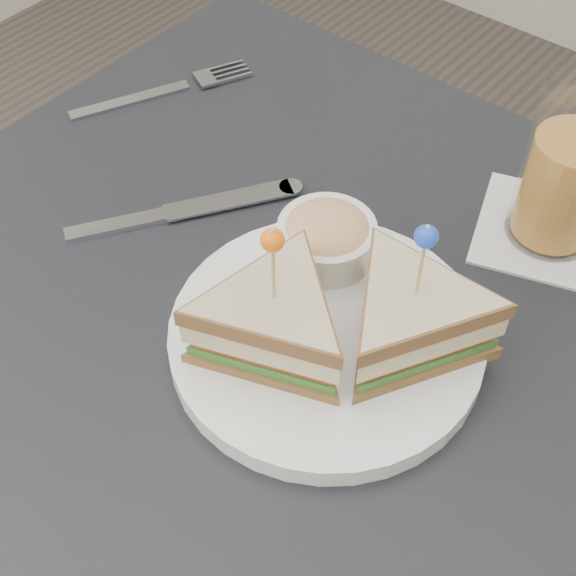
% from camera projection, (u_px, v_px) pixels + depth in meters
% --- Properties ---
extents(table, '(0.80, 0.80, 0.75)m').
position_uv_depth(table, '(273.00, 376.00, 0.75)').
color(table, black).
rests_on(table, ground).
extents(plate_meal, '(0.32, 0.30, 0.16)m').
position_uv_depth(plate_meal, '(337.00, 315.00, 0.65)').
color(plate_meal, white).
rests_on(plate_meal, table).
extents(cutlery_fork, '(0.11, 0.20, 0.01)m').
position_uv_depth(cutlery_fork, '(170.00, 89.00, 0.91)').
color(cutlery_fork, '#B5BBC1').
rests_on(cutlery_fork, table).
extents(cutlery_knife, '(0.15, 0.21, 0.01)m').
position_uv_depth(cutlery_knife, '(176.00, 212.00, 0.78)').
color(cutlery_knife, silver).
rests_on(cutlery_knife, table).
extents(drink_set, '(0.17, 0.17, 0.17)m').
position_uv_depth(drink_set, '(568.00, 174.00, 0.71)').
color(drink_set, silver).
rests_on(drink_set, table).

